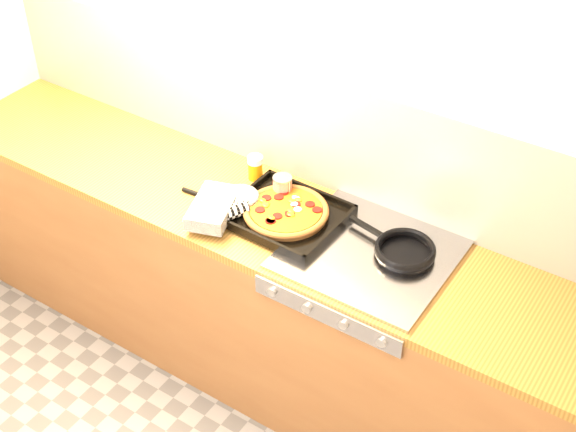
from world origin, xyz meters
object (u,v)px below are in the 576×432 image
Objects in this scene: pizza_on_tray at (267,210)px; juice_glass at (255,167)px; frying_pan at (404,250)px; tomato_can at (282,189)px.

juice_glass is (-0.20, 0.20, 0.01)m from pizza_on_tray.
frying_pan is 0.76m from juice_glass.
juice_glass is (-0.75, 0.11, 0.02)m from frying_pan.
tomato_can is at bearing 97.69° from pizza_on_tray.
tomato_can reaches higher than pizza_on_tray.
pizza_on_tray is at bearing -45.85° from juice_glass.
frying_pan is at bearing -5.09° from tomato_can.
frying_pan is at bearing 9.15° from pizza_on_tray.
frying_pan is at bearing -8.56° from juice_glass.
juice_glass reaches higher than frying_pan.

